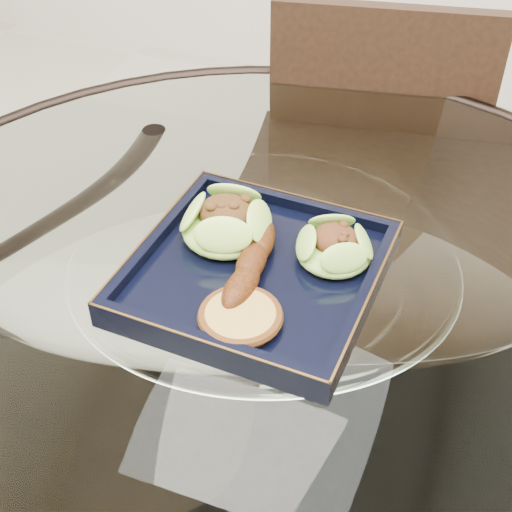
% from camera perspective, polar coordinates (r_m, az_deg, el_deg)
% --- Properties ---
extents(dining_table, '(1.13, 1.13, 0.77)m').
position_cam_1_polar(dining_table, '(0.94, 0.55, -10.09)').
color(dining_table, white).
rests_on(dining_table, ground).
extents(dining_chair, '(0.45, 0.45, 0.90)m').
position_cam_1_polar(dining_chair, '(1.28, 8.45, 0.58)').
color(dining_chair, black).
rests_on(dining_chair, ground).
extents(navy_plate, '(0.28, 0.28, 0.02)m').
position_cam_1_polar(navy_plate, '(0.82, -0.00, -1.59)').
color(navy_plate, black).
rests_on(navy_plate, dining_table).
extents(lettuce_wrap_left, '(0.13, 0.13, 0.04)m').
position_cam_1_polar(lettuce_wrap_left, '(0.84, -2.40, 2.51)').
color(lettuce_wrap_left, '#74A931').
rests_on(lettuce_wrap_left, navy_plate).
extents(lettuce_wrap_right, '(0.09, 0.09, 0.03)m').
position_cam_1_polar(lettuce_wrap_right, '(0.82, 6.28, 0.56)').
color(lettuce_wrap_right, '#56932A').
rests_on(lettuce_wrap_right, navy_plate).
extents(roasted_plantain, '(0.04, 0.15, 0.03)m').
position_cam_1_polar(roasted_plantain, '(0.80, -0.36, -0.49)').
color(roasted_plantain, '#5A2509').
rests_on(roasted_plantain, navy_plate).
extents(crumb_patty, '(0.08, 0.08, 0.01)m').
position_cam_1_polar(crumb_patty, '(0.75, -1.26, -4.94)').
color(crumb_patty, '#B88D3D').
rests_on(crumb_patty, navy_plate).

